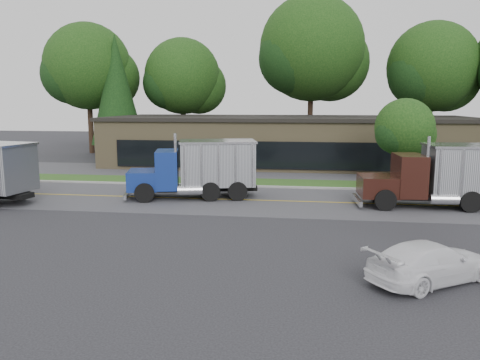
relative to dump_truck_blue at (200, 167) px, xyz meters
name	(u,v)px	position (x,y,z in m)	size (l,w,h in m)	color
ground	(211,247)	(2.53, -9.36, -1.80)	(140.00, 140.00, 0.00)	#3A3A40
road	(242,200)	(2.53, -0.36, -1.80)	(60.00, 8.00, 0.02)	#5C5C62
center_line	(242,200)	(2.53, -0.36, -1.80)	(60.00, 0.12, 0.01)	gold
curb	(250,187)	(2.53, 3.84, -1.80)	(60.00, 0.30, 0.12)	#9E9E99
grass_verge	(253,183)	(2.53, 5.64, -1.80)	(60.00, 3.40, 0.03)	#224D1A
far_parking	(260,172)	(2.53, 10.64, -1.80)	(60.00, 7.00, 0.02)	#5C5C62
strip_mall	(288,142)	(4.53, 16.64, 0.20)	(32.00, 12.00, 4.00)	#867552
tree_far_a	(90,71)	(-17.32, 22.76, 7.18)	(9.86, 9.28, 14.07)	#382619
tree_far_b	(184,80)	(-7.34, 24.74, 6.21)	(8.81, 8.29, 12.56)	#382619
tree_far_c	(313,54)	(6.71, 24.78, 8.83)	(11.68, 10.99, 16.66)	#382619
tree_far_d	(434,71)	(18.67, 23.75, 6.85)	(9.50, 8.94, 13.56)	#382619
evergreen_left	(117,90)	(-13.47, 20.64, 5.08)	(5.51, 5.51, 12.52)	#382619
tree_verge	(405,131)	(12.59, 5.69, 1.92)	(4.10, 3.86, 5.85)	#382619
dump_truck_blue	(200,167)	(0.00, 0.00, 0.00)	(7.72, 4.17, 3.36)	black
dump_truck_maroon	(451,174)	(13.79, -0.71, 0.01)	(8.67, 3.04, 3.36)	black
rally_car	(431,262)	(10.03, -11.87, -1.16)	(1.78, 4.39, 1.27)	white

